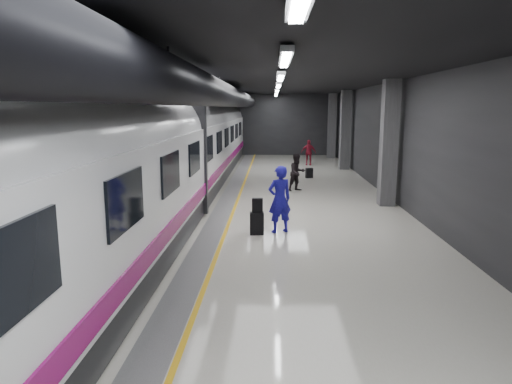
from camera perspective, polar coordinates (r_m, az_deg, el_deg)
ground at (r=14.95m, az=0.55°, el=-3.11°), size 40.00×40.00×0.00m
platform_hall at (r=15.49m, az=-0.41°, el=10.58°), size 10.02×40.02×4.51m
train at (r=15.04m, az=-11.94°, el=4.75°), size 3.05×38.00×4.05m
traveler_main at (r=12.92m, az=2.98°, el=-0.92°), size 0.83×0.71×1.92m
suitcase_main at (r=12.83m, az=0.10°, el=-3.94°), size 0.40×0.27×0.63m
shoulder_bag at (r=12.72m, az=0.17°, el=-1.67°), size 0.31×0.18×0.40m
traveler_far_a at (r=19.54m, az=5.16°, el=2.46°), size 0.98×0.92×1.60m
traveler_far_b at (r=28.56m, az=6.58°, el=4.93°), size 0.95×0.47×1.57m
suitcase_far at (r=23.30m, az=6.67°, el=2.38°), size 0.39×0.29×0.51m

